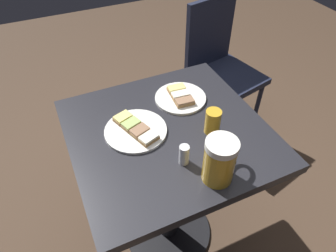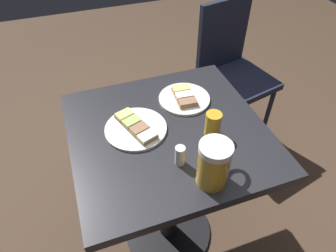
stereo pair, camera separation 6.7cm
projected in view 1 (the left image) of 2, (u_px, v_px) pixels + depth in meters
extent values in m
plane|color=#4C3828|center=(168.00, 230.00, 1.60)|extent=(6.00, 6.00, 0.00)
cylinder|color=black|center=(168.00, 230.00, 1.60)|extent=(0.44, 0.44, 0.01)
cylinder|color=black|center=(168.00, 190.00, 1.35)|extent=(0.09, 0.09, 0.71)
cube|color=#232328|center=(168.00, 134.00, 1.10)|extent=(0.70, 0.67, 0.04)
cylinder|color=white|center=(180.00, 98.00, 1.21)|extent=(0.21, 0.21, 0.01)
cube|color=#9E7547|center=(185.00, 102.00, 1.18)|extent=(0.08, 0.05, 0.01)
cube|color=#997051|center=(185.00, 100.00, 1.17)|extent=(0.07, 0.04, 0.01)
cube|color=#9E7547|center=(181.00, 96.00, 1.21)|extent=(0.08, 0.05, 0.01)
cube|color=white|center=(181.00, 94.00, 1.20)|extent=(0.07, 0.04, 0.01)
cube|color=#9E7547|center=(177.00, 89.00, 1.24)|extent=(0.08, 0.05, 0.01)
cube|color=#EFE07A|center=(177.00, 87.00, 1.23)|extent=(0.07, 0.04, 0.01)
cylinder|color=white|center=(136.00, 131.00, 1.08)|extent=(0.22, 0.22, 0.01)
cube|color=#9E7547|center=(149.00, 139.00, 1.03)|extent=(0.08, 0.06, 0.01)
cube|color=white|center=(149.00, 137.00, 1.03)|extent=(0.07, 0.06, 0.01)
cube|color=#9E7547|center=(140.00, 132.00, 1.06)|extent=(0.08, 0.06, 0.01)
cube|color=#997051|center=(140.00, 130.00, 1.05)|extent=(0.07, 0.06, 0.01)
cube|color=#9E7547|center=(131.00, 125.00, 1.08)|extent=(0.08, 0.06, 0.01)
cube|color=#ADC66B|center=(131.00, 123.00, 1.08)|extent=(0.07, 0.06, 0.01)
cube|color=#9E7547|center=(123.00, 119.00, 1.11)|extent=(0.08, 0.06, 0.01)
cube|color=#EFE07A|center=(123.00, 116.00, 1.10)|extent=(0.07, 0.06, 0.01)
cylinder|color=gold|center=(219.00, 163.00, 0.89)|extent=(0.09, 0.09, 0.13)
cylinder|color=white|center=(222.00, 145.00, 0.84)|extent=(0.10, 0.10, 0.02)
torus|color=silver|center=(229.00, 150.00, 0.92)|extent=(0.08, 0.06, 0.09)
cylinder|color=gold|center=(213.00, 122.00, 1.05)|extent=(0.06, 0.06, 0.09)
cylinder|color=silver|center=(184.00, 155.00, 0.96)|extent=(0.03, 0.03, 0.07)
cylinder|color=#1E2338|center=(220.00, 132.00, 1.82)|extent=(0.03, 0.03, 0.45)
cylinder|color=#1E2338|center=(256.00, 111.00, 1.96)|extent=(0.03, 0.03, 0.45)
cylinder|color=#1E2338|center=(186.00, 105.00, 2.01)|extent=(0.03, 0.03, 0.45)
cylinder|color=#1E2338|center=(221.00, 88.00, 2.14)|extent=(0.03, 0.03, 0.45)
cube|color=#1E2338|center=(225.00, 78.00, 1.82)|extent=(0.45, 0.45, 0.04)
cube|color=#1E2338|center=(210.00, 32.00, 1.76)|extent=(0.34, 0.10, 0.41)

